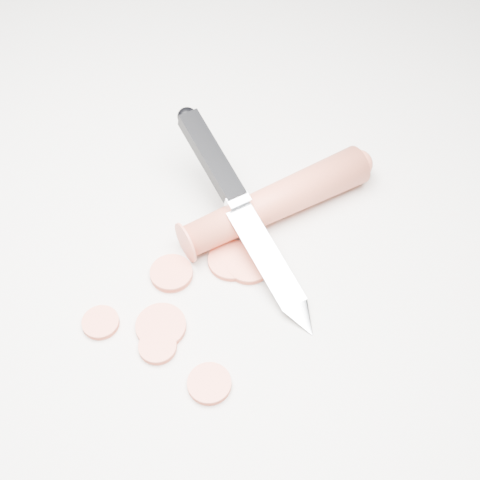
# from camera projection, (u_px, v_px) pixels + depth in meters

# --- Properties ---
(ground) EXTENTS (2.40, 2.40, 0.00)m
(ground) POSITION_uv_depth(u_px,v_px,m) (183.00, 253.00, 0.59)
(ground) COLOR silver
(ground) RESTS_ON ground
(carrot) EXTENTS (0.15, 0.15, 0.03)m
(carrot) POSITION_uv_depth(u_px,v_px,m) (276.00, 202.00, 0.60)
(carrot) COLOR #C55137
(carrot) RESTS_ON ground
(carrot_slice_0) EXTENTS (0.04, 0.04, 0.01)m
(carrot_slice_0) POSITION_uv_depth(u_px,v_px,m) (171.00, 273.00, 0.58)
(carrot_slice_0) COLOR #DE6448
(carrot_slice_0) RESTS_ON ground
(carrot_slice_1) EXTENTS (0.03, 0.03, 0.01)m
(carrot_slice_1) POSITION_uv_depth(u_px,v_px,m) (101.00, 323.00, 0.55)
(carrot_slice_1) COLOR #DE6448
(carrot_slice_1) RESTS_ON ground
(carrot_slice_2) EXTENTS (0.04, 0.04, 0.01)m
(carrot_slice_2) POSITION_uv_depth(u_px,v_px,m) (232.00, 260.00, 0.58)
(carrot_slice_2) COLOR #DE6448
(carrot_slice_2) RESTS_ON ground
(carrot_slice_3) EXTENTS (0.03, 0.03, 0.01)m
(carrot_slice_3) POSITION_uv_depth(u_px,v_px,m) (209.00, 384.00, 0.51)
(carrot_slice_3) COLOR #DE6448
(carrot_slice_3) RESTS_ON ground
(carrot_slice_4) EXTENTS (0.04, 0.04, 0.01)m
(carrot_slice_4) POSITION_uv_depth(u_px,v_px,m) (249.00, 265.00, 0.58)
(carrot_slice_4) COLOR #DE6448
(carrot_slice_4) RESTS_ON ground
(carrot_slice_5) EXTENTS (0.04, 0.04, 0.01)m
(carrot_slice_5) POSITION_uv_depth(u_px,v_px,m) (161.00, 326.00, 0.54)
(carrot_slice_5) COLOR #DE6448
(carrot_slice_5) RESTS_ON ground
(carrot_slice_6) EXTENTS (0.03, 0.03, 0.01)m
(carrot_slice_6) POSITION_uv_depth(u_px,v_px,m) (158.00, 347.00, 0.53)
(carrot_slice_6) COLOR #DE6448
(carrot_slice_6) RESTS_ON ground
(kitchen_knife) EXTENTS (0.18, 0.18, 0.07)m
(kitchen_knife) POSITION_uv_depth(u_px,v_px,m) (245.00, 213.00, 0.57)
(kitchen_knife) COLOR silver
(kitchen_knife) RESTS_ON ground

